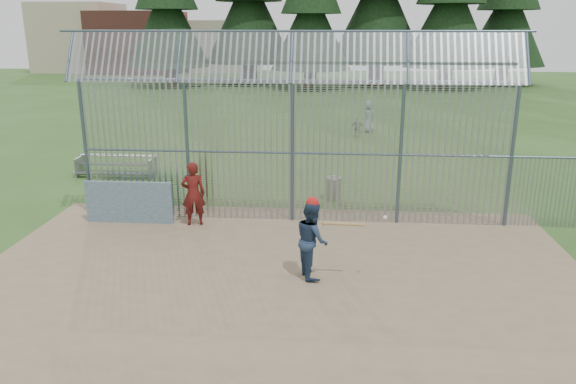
# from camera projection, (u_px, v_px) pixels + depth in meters

# --- Properties ---
(ground) EXTENTS (120.00, 120.00, 0.00)m
(ground) POSITION_uv_depth(u_px,v_px,m) (281.00, 270.00, 12.96)
(ground) COLOR #2D511E
(ground) RESTS_ON ground
(dirt_infield) EXTENTS (14.00, 10.00, 0.02)m
(dirt_infield) POSITION_uv_depth(u_px,v_px,m) (279.00, 279.00, 12.48)
(dirt_infield) COLOR #756047
(dirt_infield) RESTS_ON ground
(dugout_wall) EXTENTS (2.50, 0.12, 1.20)m
(dugout_wall) POSITION_uv_depth(u_px,v_px,m) (129.00, 202.00, 15.91)
(dugout_wall) COLOR #38566B
(dugout_wall) RESTS_ON dirt_infield
(batter) EXTENTS (0.89, 1.01, 1.74)m
(batter) POSITION_uv_depth(u_px,v_px,m) (312.00, 239.00, 12.41)
(batter) COLOR #21334F
(batter) RESTS_ON dirt_infield
(onlooker) EXTENTS (0.74, 0.56, 1.81)m
(onlooker) POSITION_uv_depth(u_px,v_px,m) (193.00, 194.00, 15.66)
(onlooker) COLOR maroon
(onlooker) RESTS_ON dirt_infield
(bg_kid_standing) EXTENTS (0.97, 0.93, 1.68)m
(bg_kid_standing) POSITION_uv_depth(u_px,v_px,m) (368.00, 117.00, 29.41)
(bg_kid_standing) COLOR gray
(bg_kid_standing) RESTS_ON ground
(bg_kid_seated) EXTENTS (0.61, 0.31, 1.01)m
(bg_kid_seated) POSITION_uv_depth(u_px,v_px,m) (357.00, 128.00, 28.18)
(bg_kid_seated) COLOR slate
(bg_kid_seated) RESTS_ON ground
(batting_gear) EXTENTS (1.74, 0.45, 0.60)m
(batting_gear) POSITION_uv_depth(u_px,v_px,m) (319.00, 207.00, 12.14)
(batting_gear) COLOR #B01917
(batting_gear) RESTS_ON ground
(trash_can) EXTENTS (0.56, 0.56, 0.82)m
(trash_can) POSITION_uv_depth(u_px,v_px,m) (333.00, 188.00, 18.13)
(trash_can) COLOR #919499
(trash_can) RESTS_ON ground
(bleacher) EXTENTS (3.00, 0.95, 0.72)m
(bleacher) POSITION_uv_depth(u_px,v_px,m) (116.00, 165.00, 20.99)
(bleacher) COLOR slate
(bleacher) RESTS_ON ground
(backstop_fence) EXTENTS (20.09, 0.81, 5.30)m
(backstop_fence) POSITION_uv_depth(u_px,v_px,m) (358.00, 142.00, 15.43)
(backstop_fence) COLOR #47566B
(backstop_fence) RESTS_ON ground
(distant_buildings) EXTENTS (26.50, 10.50, 8.00)m
(distant_buildings) POSITION_uv_depth(u_px,v_px,m) (133.00, 41.00, 67.70)
(distant_buildings) COLOR brown
(distant_buildings) RESTS_ON ground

